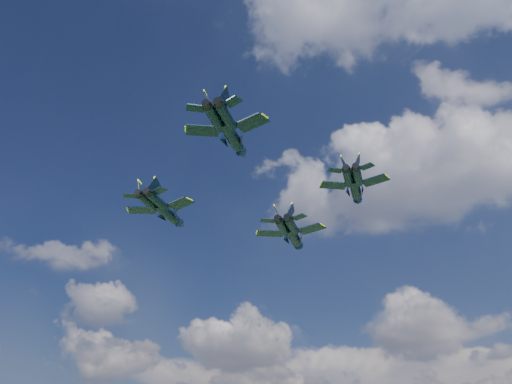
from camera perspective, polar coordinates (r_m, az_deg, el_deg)
The scene contains 4 objects.
jet_lead at distance 114.79m, azimuth 3.78°, elevation -4.43°, with size 13.75×18.31×4.31m.
jet_left at distance 103.69m, azimuth -8.80°, elevation -2.05°, with size 12.90×16.87×3.99m.
jet_right at distance 96.94m, azimuth 9.92°, elevation 0.31°, with size 11.21×15.04×3.54m.
jet_slot at distance 84.96m, azimuth -2.39°, elevation 5.64°, with size 12.56×16.72×3.94m.
Camera 1 is at (44.33, -68.57, 15.89)m, focal length 40.00 mm.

